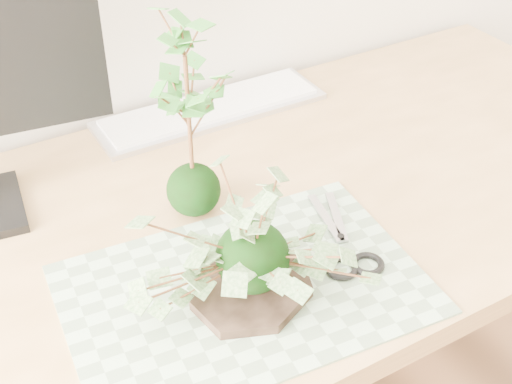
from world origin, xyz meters
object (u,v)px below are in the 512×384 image
keyboard (211,109)px  ivy_kokedama (252,230)px  maple_kokedama (186,70)px  desk (248,248)px

keyboard → ivy_kokedama: bearing=-110.4°
ivy_kokedama → keyboard: 0.50m
ivy_kokedama → maple_kokedama: bearing=86.2°
maple_kokedama → desk: bearing=-21.7°
desk → maple_kokedama: maple_kokedama is taller
maple_kokedama → ivy_kokedama: bearing=-93.8°
ivy_kokedama → keyboard: size_ratio=0.65×
desk → maple_kokedama: size_ratio=4.59×
maple_kokedama → keyboard: maple_kokedama is taller
ivy_kokedama → keyboard: (0.17, 0.46, -0.11)m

